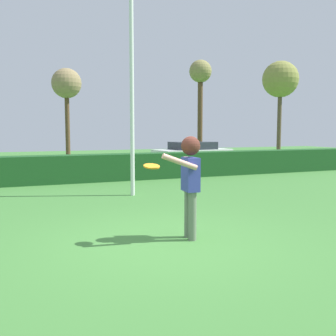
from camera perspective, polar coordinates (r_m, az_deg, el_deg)
The scene contains 9 objects.
ground_plane at distance 6.80m, azimuth -0.35°, elevation -10.64°, with size 60.00×60.00×0.00m, color #3F7A35.
person at distance 6.79m, azimuth 3.19°, elevation -0.92°, with size 0.77×0.56×1.78m.
frisbee at distance 6.52m, azimuth -2.38°, elevation 0.26°, with size 0.27×0.27×0.08m.
lamppost at distance 11.49m, azimuth -5.26°, elevation 14.07°, with size 0.24×0.24×6.56m.
hedge_row at distance 14.64m, azimuth -12.88°, elevation -0.07°, with size 25.85×0.90×0.99m, color #1B4A1E.
parked_car_white at distance 21.14m, azimuth 3.59°, elevation 2.28°, with size 4.42×2.35×1.25m.
bare_elm_tree at distance 24.26m, azimuth -14.43°, elevation 11.45°, with size 1.74×1.74×5.46m.
birch_tree at distance 27.71m, azimuth 15.91°, elevation 12.07°, with size 2.38×2.38×6.40m.
oak_tree at distance 27.15m, azimuth 4.69°, elevation 12.74°, with size 1.50×1.50×6.53m.
Camera 1 is at (-2.49, -6.03, 1.90)m, focal length 42.25 mm.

